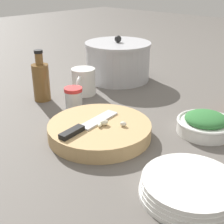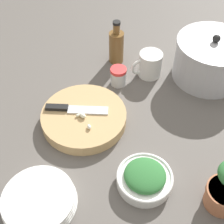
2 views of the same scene
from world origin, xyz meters
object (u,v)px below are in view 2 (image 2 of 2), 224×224
Objects in this scene: herb_bowl at (145,178)px; stock_pot at (210,60)px; plate_stack at (39,200)px; garlic_cloves at (84,118)px; oil_bottle at (116,46)px; coffee_mug at (149,65)px; cutting_board at (84,118)px; spice_jar at (118,76)px; chef_knife at (73,108)px.

herb_bowl is 0.59× the size of stock_pot.
plate_stack is (0.11, -0.27, -0.01)m from herb_bowl.
oil_bottle is at bearing 172.23° from garlic_cloves.
plate_stack is at bearing -22.96° from coffee_mug.
cutting_board is 0.31m from plate_stack.
plate_stack is (0.28, -0.06, -0.03)m from garlic_cloves.
stock_pot reaches higher than plate_stack.
cutting_board is at bearing -22.45° from spice_jar.
chef_knife is 0.54m from stock_pot.
chef_knife is 0.35m from coffee_mug.
coffee_mug is (-0.30, 0.19, 0.00)m from garlic_cloves.
plate_stack is 0.76× the size of stock_pot.
chef_knife is 0.23m from spice_jar.
spice_jar reaches higher than herb_bowl.
oil_bottle is (-0.37, 0.05, 0.02)m from garlic_cloves.
cutting_board is 1.04× the size of stock_pot.
coffee_mug is 0.43× the size of stock_pot.
coffee_mug is 0.22m from stock_pot.
plate_stack is at bearing -10.00° from cutting_board.
oil_bottle is (-0.07, -0.14, 0.02)m from coffee_mug.
oil_bottle reaches higher than chef_knife.
stock_pot is (-0.33, 0.41, 0.03)m from garlic_cloves.
garlic_cloves reaches higher than cutting_board.
stock_pot is at bearing 129.00° from garlic_cloves.
garlic_cloves is at bearing 42.03° from chef_knife.
spice_jar reaches higher than chef_knife.
spice_jar is at bearing 161.29° from garlic_cloves.
cutting_board is 1.38× the size of plate_stack.
garlic_cloves is at bearing -18.71° from spice_jar.
herb_bowl is at bearing 18.26° from spice_jar.
cutting_board is 0.04m from garlic_cloves.
chef_knife is 0.32m from plate_stack.
spice_jar is at bearing -73.49° from stock_pot.
garlic_cloves is 0.35m from coffee_mug.
spice_jar is (-0.20, 0.08, 0.02)m from cutting_board.
oil_bottle is (-0.54, -0.16, 0.04)m from herb_bowl.
garlic_cloves is 0.37× the size of oil_bottle.
cutting_board is at bearing -9.40° from oil_bottle.
spice_jar is (-0.19, 0.12, -0.01)m from chef_knife.
herb_bowl is 0.78× the size of plate_stack.
herb_bowl is 0.48m from coffee_mug.
garlic_cloves reaches higher than plate_stack.
coffee_mug is at bearing 157.04° from plate_stack.
garlic_cloves is 0.24m from spice_jar.
garlic_cloves is at bearing 167.85° from plate_stack.
chef_knife is at bearing -108.30° from cutting_board.
stock_pot reaches higher than cutting_board.
spice_jar is at bearing 11.80° from oil_bottle.
coffee_mug reaches higher than chef_knife.
chef_knife is 1.31× the size of herb_bowl.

